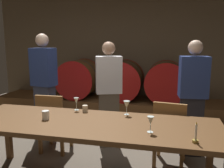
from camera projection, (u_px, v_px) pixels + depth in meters
The scene contains 17 objects.
back_wall at pixel (126, 55), 5.50m from camera, with size 6.21×0.24×2.64m, color brown.
barrel_shelf at pixel (121, 108), 5.17m from camera, with size 5.59×0.90×0.39m, color brown.
wine_barrel_left at pixel (79, 79), 5.27m from camera, with size 0.84×0.76×0.84m.
wine_barrel_center at pixel (123, 80), 5.05m from camera, with size 0.84×0.76×0.84m.
wine_barrel_right at pixel (166, 82), 4.86m from camera, with size 0.84×0.76×0.84m.
dining_table at pixel (89, 128), 2.56m from camera, with size 2.78×0.89×0.76m.
chair_left at pixel (53, 120), 3.44m from camera, with size 0.40×0.40×0.88m.
chair_right at pixel (170, 131), 3.03m from camera, with size 0.45×0.45×0.88m.
guest_left at pixel (44, 86), 3.92m from camera, with size 0.42×0.30×1.74m.
guest_center at pixel (109, 94), 3.61m from camera, with size 0.44×0.35×1.62m.
guest_right at pixel (192, 98), 3.32m from camera, with size 0.40×0.28×1.64m.
candle_center at pixel (196, 137), 2.02m from camera, with size 0.05×0.05×0.19m.
wine_glass_left at pixel (76, 101), 2.97m from camera, with size 0.06×0.06×0.16m.
wine_glass_center at pixel (127, 105), 2.78m from camera, with size 0.08×0.08×0.17m.
wine_glass_right at pixel (150, 121), 2.24m from camera, with size 0.07×0.07×0.16m.
cup_left at pixel (46, 115), 2.63m from camera, with size 0.08×0.08×0.10m, color white.
cup_right at pixel (85, 109), 2.92m from camera, with size 0.06×0.06×0.08m, color beige.
Camera 1 is at (0.91, -2.38, 1.62)m, focal length 37.99 mm.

